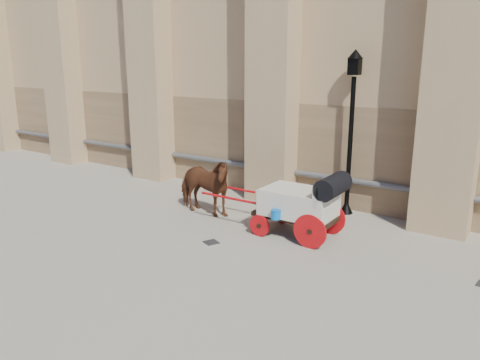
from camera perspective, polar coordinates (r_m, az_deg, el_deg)
The scene contains 5 objects.
ground at distance 11.41m, azimuth -1.10°, elevation -7.53°, with size 90.00×90.00×0.00m, color gray.
horse at distance 13.15m, azimuth -4.51°, elevation -0.69°, with size 0.91×2.00×1.69m, color brown.
carriage at distance 11.53m, azimuth 7.73°, elevation -2.66°, with size 3.83×1.36×1.68m.
street_lamp at distance 13.26m, azimuth 13.38°, elevation 6.10°, with size 0.43×0.43×4.54m.
drain_grate_near at distance 11.38m, azimuth -3.53°, elevation -7.59°, with size 0.32×0.32×0.01m, color black.
Camera 1 is at (6.10, -8.64, 4.30)m, focal length 35.00 mm.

